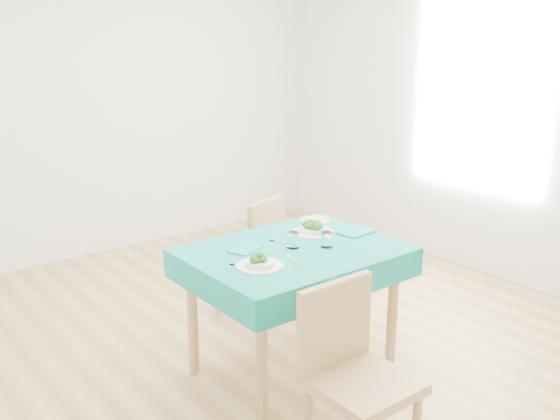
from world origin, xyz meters
TOP-DOWN VIEW (x-y plane):
  - room_shell at (0.00, 0.00)m, footprint 4.02×4.52m
  - table at (-0.22, -0.40)m, footprint 1.14×0.87m
  - chair_near at (-0.51, -1.25)m, footprint 0.42×0.46m
  - chair_far at (0.02, 0.40)m, footprint 0.49×0.51m
  - bowl_near at (-0.53, -0.52)m, footprint 0.24×0.24m
  - bowl_far at (0.04, -0.27)m, footprint 0.25×0.25m
  - fork_near at (-0.60, -0.47)m, footprint 0.08×0.16m
  - knife_near at (-0.36, -0.57)m, footprint 0.10×0.20m
  - fork_far at (-0.22, -0.30)m, footprint 0.07×0.18m
  - knife_far at (0.30, -0.39)m, footprint 0.06×0.23m
  - napkin_near at (-0.45, -0.26)m, footprint 0.21×0.18m
  - napkin_far at (0.25, -0.42)m, footprint 0.23×0.17m
  - tumbler_center at (-0.21, -0.39)m, footprint 0.07×0.07m
  - tumbler_side at (-0.06, -0.50)m, footprint 0.07×0.07m
  - side_plate at (0.22, -0.08)m, footprint 0.20×0.20m
  - bread_slice at (0.22, -0.08)m, footprint 0.11×0.11m

SIDE VIEW (x-z plane):
  - table at x=-0.22m, z-range 0.00..0.76m
  - chair_far at x=0.02m, z-range 0.00..0.94m
  - chair_near at x=-0.51m, z-range 0.00..1.05m
  - fork_near at x=-0.60m, z-range 0.76..0.76m
  - fork_far at x=-0.22m, z-range 0.76..0.76m
  - knife_near at x=-0.36m, z-range 0.76..0.76m
  - knife_far at x=0.30m, z-range 0.76..0.76m
  - side_plate at x=0.22m, z-range 0.76..0.77m
  - napkin_near at x=-0.45m, z-range 0.76..0.77m
  - napkin_far at x=0.25m, z-range 0.76..0.77m
  - bread_slice at x=0.22m, z-range 0.77..0.78m
  - bowl_near at x=-0.53m, z-range 0.76..0.83m
  - bowl_far at x=0.04m, z-range 0.76..0.83m
  - tumbler_side at x=-0.06m, z-range 0.76..0.85m
  - tumbler_center at x=-0.21m, z-range 0.76..0.85m
  - room_shell at x=0.00m, z-range -0.02..2.71m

